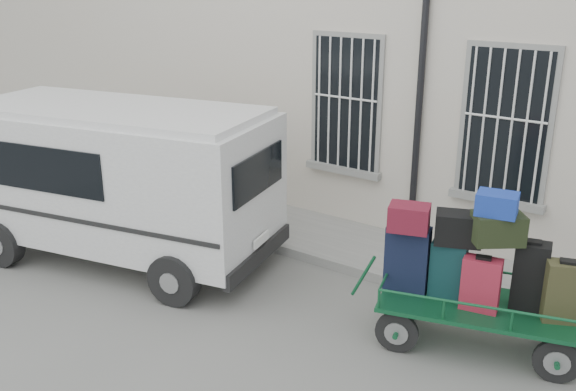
% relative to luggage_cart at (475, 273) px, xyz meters
% --- Properties ---
extents(ground, '(80.00, 80.00, 0.00)m').
position_rel_luggage_cart_xyz_m(ground, '(-2.87, -0.51, -1.00)').
color(ground, slate).
rests_on(ground, ground).
extents(building, '(24.00, 5.15, 6.00)m').
position_rel_luggage_cart_xyz_m(building, '(-2.87, 4.98, 2.00)').
color(building, beige).
rests_on(building, ground).
extents(sidewalk, '(24.00, 1.70, 0.15)m').
position_rel_luggage_cart_xyz_m(sidewalk, '(-2.87, 1.69, -0.92)').
color(sidewalk, gray).
rests_on(sidewalk, ground).
extents(luggage_cart, '(2.80, 1.65, 2.04)m').
position_rel_luggage_cart_xyz_m(luggage_cart, '(0.00, 0.00, 0.00)').
color(luggage_cart, black).
rests_on(luggage_cart, ground).
extents(van, '(5.21, 3.04, 2.47)m').
position_rel_luggage_cart_xyz_m(van, '(-5.48, -0.69, 0.42)').
color(van, silver).
rests_on(van, ground).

